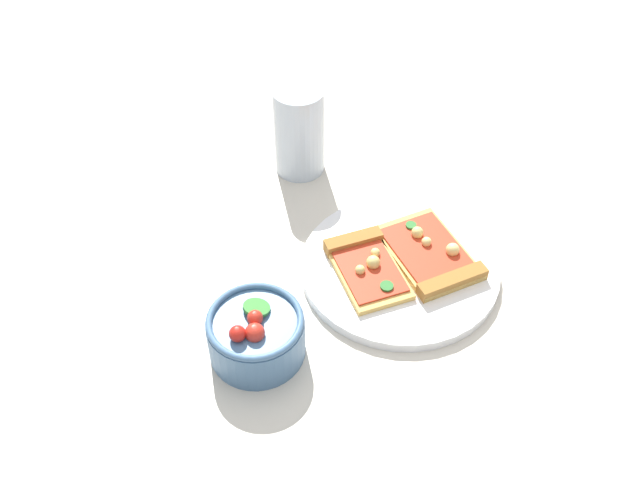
# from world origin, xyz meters

# --- Properties ---
(ground_plane) EXTENTS (2.40, 2.40, 0.00)m
(ground_plane) POSITION_xyz_m (0.00, 0.00, 0.00)
(ground_plane) COLOR beige
(ground_plane) RESTS_ON ground
(plate) EXTENTS (0.26, 0.26, 0.01)m
(plate) POSITION_xyz_m (-0.02, -0.00, 0.01)
(plate) COLOR white
(plate) RESTS_ON ground_plane
(pizza_slice_near) EXTENTS (0.16, 0.12, 0.02)m
(pizza_slice_near) POSITION_xyz_m (-0.04, -0.04, 0.02)
(pizza_slice_near) COLOR #E5B256
(pizza_slice_near) RESTS_ON plate
(pizza_slice_far) EXTENTS (0.14, 0.11, 0.02)m
(pizza_slice_far) POSITION_xyz_m (0.00, 0.04, 0.02)
(pizza_slice_far) COLOR #E5B256
(pizza_slice_far) RESTS_ON plate
(salad_bowl) EXTENTS (0.11, 0.11, 0.07)m
(salad_bowl) POSITION_xyz_m (-0.01, 0.22, 0.03)
(salad_bowl) COLOR #4C7299
(salad_bowl) RESTS_ON ground_plane
(soda_glass) EXTENTS (0.07, 0.07, 0.14)m
(soda_glass) POSITION_xyz_m (0.23, -0.02, 0.06)
(soda_glass) COLOR silver
(soda_glass) RESTS_ON ground_plane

